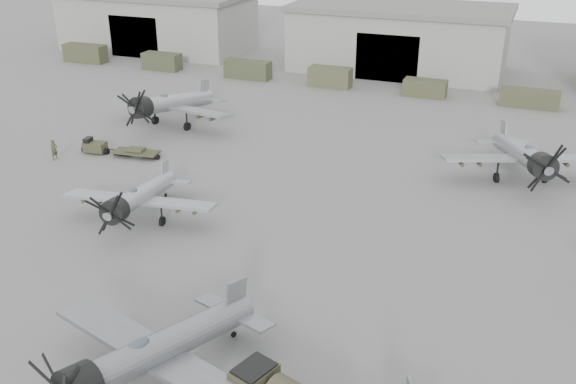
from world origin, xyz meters
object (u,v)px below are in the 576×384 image
aircraft_mid_1 (137,198)px  aircraft_far_1 (525,156)px  aircraft_far_0 (168,104)px  aircraft_near_1 (151,353)px  ground_crew (54,150)px  tug_trailer (111,149)px

aircraft_mid_1 → aircraft_far_1: bearing=26.6°
aircraft_far_0 → aircraft_near_1: bearing=-52.4°
aircraft_near_1 → aircraft_mid_1: 18.18m
aircraft_near_1 → aircraft_far_1: aircraft_far_1 is taller
aircraft_far_1 → ground_crew: (-39.62, -9.82, -1.47)m
aircraft_far_0 → tug_trailer: (-1.07, -8.76, -1.97)m
aircraft_far_0 → tug_trailer: size_ratio=1.89×
aircraft_far_1 → ground_crew: size_ratio=7.00×
aircraft_near_1 → tug_trailer: aircraft_near_1 is taller
aircraft_far_1 → ground_crew: 40.85m
aircraft_near_1 → aircraft_far_0: 39.72m
tug_trailer → aircraft_far_0: bearing=76.7°
aircraft_mid_1 → ground_crew: aircraft_mid_1 is taller
aircraft_far_1 → aircraft_near_1: bearing=-135.2°
aircraft_mid_1 → aircraft_far_0: size_ratio=0.82×
tug_trailer → aircraft_far_1: bearing=4.7°
aircraft_far_0 → tug_trailer: 9.04m
aircraft_mid_1 → ground_crew: size_ratio=6.08×
aircraft_near_1 → ground_crew: size_ratio=6.95×
aircraft_far_1 → aircraft_mid_1: bearing=-165.6°
aircraft_far_1 → tug_trailer: aircraft_far_1 is taller
aircraft_far_0 → ground_crew: 12.77m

